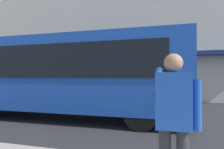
# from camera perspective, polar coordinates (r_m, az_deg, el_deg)

# --- Properties ---
(ground_plane) EXTENTS (60.00, 60.00, 0.00)m
(ground_plane) POSITION_cam_1_polar(r_m,az_deg,el_deg) (7.21, 14.46, -13.29)
(ground_plane) COLOR #2B2B2D
(building_facade_far) EXTENTS (28.00, 1.55, 12.00)m
(building_facade_far) POSITION_cam_1_polar(r_m,az_deg,el_deg) (14.51, 15.25, 17.05)
(building_facade_far) COLOR beige
(building_facade_far) RESTS_ON ground_plane
(red_bus) EXTENTS (9.05, 2.54, 3.08)m
(red_bus) POSITION_cam_1_polar(r_m,az_deg,el_deg) (7.92, -12.87, 0.12)
(red_bus) COLOR #1947AD
(red_bus) RESTS_ON ground_plane
(pedestrian_photographer) EXTENTS (0.53, 0.52, 1.70)m
(pedestrian_photographer) POSITION_cam_1_polar(r_m,az_deg,el_deg) (2.49, 17.15, -10.72)
(pedestrian_photographer) COLOR #2D2D33
(pedestrian_photographer) RESTS_ON sidewalk_curb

